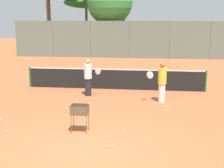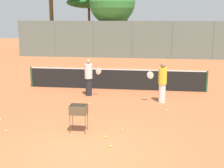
{
  "view_description": "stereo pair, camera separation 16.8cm",
  "coord_description": "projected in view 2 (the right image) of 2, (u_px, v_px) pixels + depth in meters",
  "views": [
    {
      "loc": [
        1.7,
        -8.02,
        3.8
      ],
      "look_at": [
        0.22,
        4.35,
        1.0
      ],
      "focal_mm": 50.0,
      "sensor_mm": 36.0,
      "label": 1
    },
    {
      "loc": [
        1.86,
        -8.0,
        3.8
      ],
      "look_at": [
        0.22,
        4.35,
        1.0
      ],
      "focal_mm": 50.0,
      "sensor_mm": 36.0,
      "label": 2
    }
  ],
  "objects": [
    {
      "name": "tennis_ball_1",
      "position": [
        122.0,
        130.0,
        10.36
      ],
      "size": [
        0.07,
        0.07,
        0.07
      ],
      "primitive_type": "sphere",
      "color": "#D1E54C",
      "rests_on": "ground_plane"
    },
    {
      "name": "tennis_ball_2",
      "position": [
        105.0,
        137.0,
        9.79
      ],
      "size": [
        0.07,
        0.07,
        0.07
      ],
      "primitive_type": "sphere",
      "color": "#D1E54C",
      "rests_on": "ground_plane"
    },
    {
      "name": "player_red_cap",
      "position": [
        162.0,
        82.0,
        13.55
      ],
      "size": [
        0.91,
        0.37,
        1.76
      ],
      "rotation": [
        0.0,
        0.0,
        3.36
      ],
      "color": "white",
      "rests_on": "ground_plane"
    },
    {
      "name": "player_white_outfit",
      "position": [
        89.0,
        77.0,
        14.7
      ],
      "size": [
        0.88,
        0.45,
        1.75
      ],
      "rotation": [
        0.0,
        0.0,
        5.94
      ],
      "color": "#26262D",
      "rests_on": "ground_plane"
    },
    {
      "name": "ball_cart",
      "position": [
        78.0,
        112.0,
        10.15
      ],
      "size": [
        0.56,
        0.41,
        0.92
      ],
      "color": "brown",
      "rests_on": "ground_plane"
    },
    {
      "name": "tennis_ball_0",
      "position": [
        111.0,
        146.0,
        9.09
      ],
      "size": [
        0.07,
        0.07,
        0.07
      ],
      "primitive_type": "sphere",
      "color": "#D1E54C",
      "rests_on": "ground_plane"
    },
    {
      "name": "tennis_net",
      "position": [
        116.0,
        79.0,
        16.01
      ],
      "size": [
        9.18,
        0.1,
        1.07
      ],
      "color": "#26592D",
      "rests_on": "ground_plane"
    },
    {
      "name": "tree_4",
      "position": [
        89.0,
        3.0,
        32.8
      ],
      "size": [
        4.7,
        4.7,
        5.57
      ],
      "color": "brown",
      "rests_on": "ground_plane"
    },
    {
      "name": "tennis_ball_3",
      "position": [
        6.0,
        131.0,
        10.28
      ],
      "size": [
        0.07,
        0.07,
        0.07
      ],
      "primitive_type": "sphere",
      "color": "#D1E54C",
      "rests_on": "ground_plane"
    },
    {
      "name": "tennis_ball_8",
      "position": [
        167.0,
        110.0,
        12.48
      ],
      "size": [
        0.07,
        0.07,
        0.07
      ],
      "primitive_type": "sphere",
      "color": "#D1E54C",
      "rests_on": "ground_plane"
    },
    {
      "name": "tennis_ball_5",
      "position": [
        90.0,
        104.0,
        13.4
      ],
      "size": [
        0.07,
        0.07,
        0.07
      ],
      "primitive_type": "sphere",
      "color": "#D1E54C",
      "rests_on": "ground_plane"
    },
    {
      "name": "ground_plane",
      "position": [
        84.0,
        152.0,
        8.81
      ],
      "size": [
        80.0,
        80.0,
        0.0
      ],
      "primitive_type": "plane",
      "color": "#B26038"
    },
    {
      "name": "tennis_ball_6",
      "position": [
        0.0,
        119.0,
        11.45
      ],
      "size": [
        0.07,
        0.07,
        0.07
      ],
      "primitive_type": "sphere",
      "color": "#D1E54C",
      "rests_on": "ground_plane"
    },
    {
      "name": "back_fence",
      "position": [
        132.0,
        40.0,
        27.13
      ],
      "size": [
        20.73,
        0.08,
        3.23
      ],
      "color": "slate",
      "rests_on": "ground_plane"
    },
    {
      "name": "tree_0",
      "position": [
        112.0,
        2.0,
        28.43
      ],
      "size": [
        4.2,
        4.2,
        6.99
      ],
      "color": "brown",
      "rests_on": "ground_plane"
    }
  ]
}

